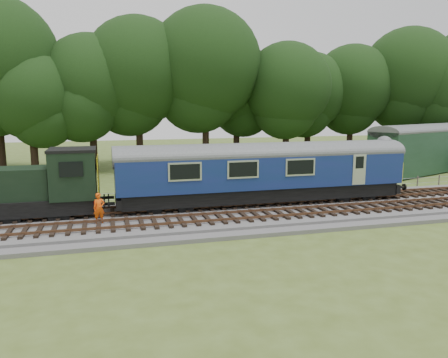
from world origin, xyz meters
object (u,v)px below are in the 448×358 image
object	(u,v)px
parked_coach	(435,145)
dmu_railcar	(264,168)
shunter_loco	(21,189)
worker	(99,208)

from	to	relation	value
parked_coach	dmu_railcar	bearing A→B (deg)	-175.71
dmu_railcar	parked_coach	bearing A→B (deg)	25.91
shunter_loco	dmu_railcar	bearing A→B (deg)	-0.00
dmu_railcar	parked_coach	distance (m)	24.21
shunter_loco	worker	size ratio (longest dim) A/B	5.59
shunter_loco	parked_coach	distance (m)	37.24
shunter_loco	worker	distance (m)	4.66
shunter_loco	worker	xyz separation A→B (m)	(4.04, -2.17, -0.83)
dmu_railcar	worker	bearing A→B (deg)	-167.59
shunter_loco	parked_coach	world-z (taller)	parked_coach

